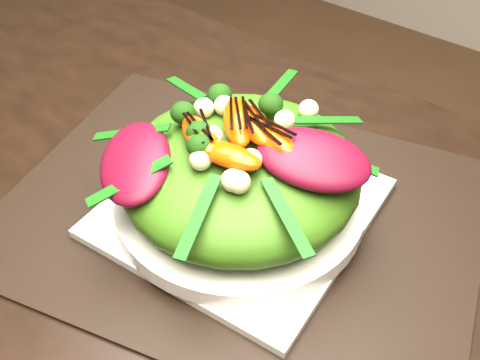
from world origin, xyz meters
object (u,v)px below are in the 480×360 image
Objects in this scene: placemat at (240,212)px; orange_segment at (228,116)px; plate_base at (240,207)px; lettuce_mound at (240,171)px; salad_bowl at (240,198)px.

orange_segment is (-0.02, 0.01, 0.10)m from placemat.
plate_base is 0.05m from lettuce_mound.
lettuce_mound reaches higher than plate_base.
lettuce_mound is (0.00, 0.00, 0.06)m from placemat.
salad_bowl reaches higher than plate_base.
lettuce_mound is 3.52× the size of orange_segment.
placemat is 0.06m from lettuce_mound.
placemat is 2.03× the size of lettuce_mound.
placemat is at bearing 0.00° from salad_bowl.
lettuce_mound is (0.00, 0.00, 0.05)m from plate_base.
orange_segment is at bearing 153.01° from lettuce_mound.
plate_base is 0.96× the size of salad_bowl.
placemat is 1.89× the size of salad_bowl.
salad_bowl is (0.00, 0.00, 0.01)m from plate_base.
orange_segment is at bearing 153.01° from placemat.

